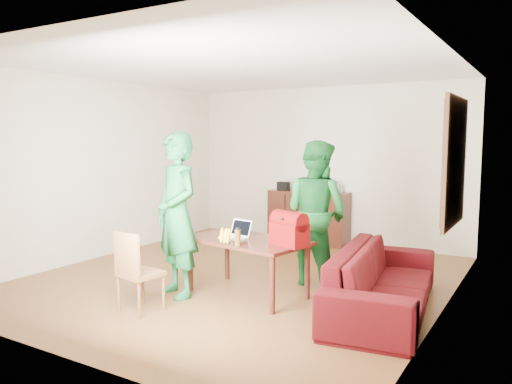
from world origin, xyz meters
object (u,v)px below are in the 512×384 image
Objects in this scene: table at (247,245)px; red_bag at (289,232)px; laptop at (233,235)px; bottle at (238,236)px; person_far at (316,213)px; sofa at (383,280)px; chair at (140,288)px; person_near at (177,215)px.

table is 3.80× the size of red_bag.
bottle is at bearing -39.20° from laptop.
bottle is at bearing 87.55° from person_far.
sofa is at bearing 168.44° from person_far.
chair is at bearing 74.63° from person_far.
person_far reaches higher than red_bag.
table is at bearing -169.50° from red_bag.
table is at bearing 92.47° from sofa.
table is 4.67× the size of laptop.
red_bag is at bearing 8.98° from laptop.
red_bag is (0.08, -0.90, -0.09)m from person_far.
red_bag reaches higher than sofa.
bottle is 0.49× the size of red_bag.
red_bag is (1.27, 0.35, -0.14)m from person_near.
table is 0.85× the size of person_far.
bottle is at bearing 50.40° from chair.
table is 0.67× the size of sofa.
table is at bearing 54.01° from person_near.
table is at bearing 65.27° from chair.
person_near reaches higher than bottle.
laptop is at bearing 70.13° from chair.
person_near reaches higher than sofa.
chair is at bearing -123.92° from red_bag.
bottle is 0.09× the size of sofa.
person_near is 5.80× the size of laptop.
person_near is at bearing 63.12° from person_far.
person_far is 0.79× the size of sofa.
person_far reaches higher than chair.
table is 7.76× the size of bottle.
bottle is 1.61m from sofa.
laptop is at bearing 130.39° from bottle.
person_far is 9.14× the size of bottle.
chair is 2.16× the size of red_bag.
bottle reaches higher than sofa.
red_bag reaches higher than laptop.
sofa is (1.43, 0.62, -0.43)m from bottle.
table is at bearing 75.23° from person_far.
laptop is 0.39m from bottle.
person_far is at bearing 54.10° from sofa.
chair is 0.46× the size of person_near.
bottle is at bearing -132.74° from red_bag.
person_near is at bearing 99.90° from sofa.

